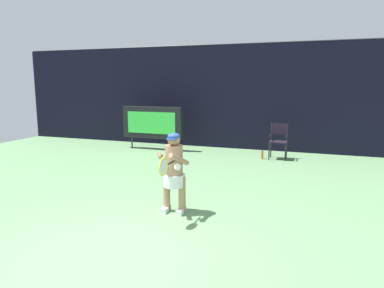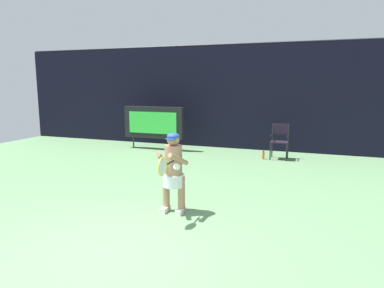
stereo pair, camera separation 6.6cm
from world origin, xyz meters
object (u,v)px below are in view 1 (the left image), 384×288
water_bottle (262,155)px  tennis_racket (164,166)px  scoreboard (152,123)px  tennis_player (174,170)px  umpire_chair (279,139)px

water_bottle → tennis_racket: 5.83m
scoreboard → water_bottle: 3.98m
scoreboard → tennis_racket: 6.82m
water_bottle → tennis_racket: tennis_racket is taller
scoreboard → tennis_racket: bearing=-62.3°
scoreboard → tennis_player: bearing=-60.5°
umpire_chair → tennis_player: tennis_player is taller
tennis_player → tennis_racket: 0.63m
water_bottle → tennis_racket: size_ratio=0.44×
scoreboard → water_bottle: size_ratio=8.30×
scoreboard → umpire_chair: 4.35m
scoreboard → tennis_player: 6.27m
tennis_racket → umpire_chair: bearing=59.1°
umpire_chair → water_bottle: umpire_chair is taller
scoreboard → umpire_chair: scoreboard is taller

